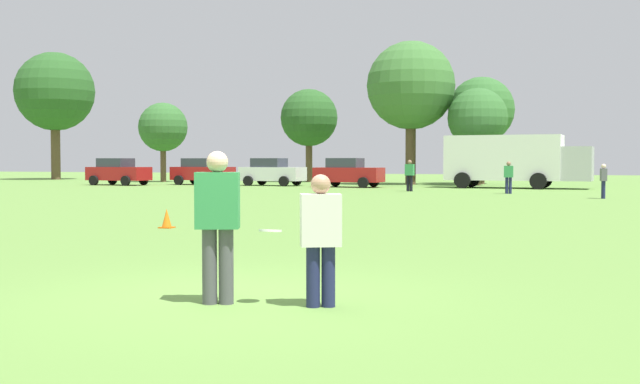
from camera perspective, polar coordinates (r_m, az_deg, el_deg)
name	(u,v)px	position (r m, az deg, el deg)	size (l,w,h in m)	color
ground_plane	(235,298)	(9.53, -6.25, -7.80)	(169.80, 169.80, 0.00)	#608C3D
player_thrower	(218,218)	(9.08, -7.55, -1.92)	(0.57, 0.45, 1.78)	#4C4C51
player_defender	(321,233)	(8.83, 0.05, -3.04)	(0.53, 0.43, 1.52)	#1E234C
frisbee	(270,231)	(8.96, -3.68, -2.86)	(0.27, 0.27, 0.05)	white
traffic_cone	(167,219)	(19.52, -11.22, -1.95)	(0.32, 0.32, 0.48)	#D8590C
parked_car_near_left	(118,171)	(54.18, -14.65, 1.47)	(4.30, 2.41, 1.82)	maroon
parked_car_mid_left	(202,171)	(53.80, -8.68, 1.52)	(4.30, 2.41, 1.82)	maroon
parked_car_center	(272,172)	(51.39, -3.57, 1.50)	(4.30, 2.41, 1.82)	silver
parked_car_mid_right	(348,172)	(48.38, 2.08, 1.45)	(4.30, 2.41, 1.82)	maroon
box_truck	(514,159)	(47.92, 14.11, 2.36)	(8.63, 3.33, 3.18)	white
bystander_sideline_watcher	(410,174)	(42.16, 6.62, 1.36)	(0.49, 0.32, 1.70)	black
bystander_far_jogger	(603,179)	(36.07, 20.15, 0.91)	(0.31, 0.45, 1.53)	#1E234C
bystander_field_marshal	(509,175)	(39.97, 13.72, 1.19)	(0.45, 0.27, 1.62)	#1E234C
tree_west_oak	(55,92)	(71.80, -18.95, 6.98)	(6.83, 6.83, 11.10)	brown
tree_west_maple	(163,127)	(61.42, -11.49, 4.68)	(3.79, 3.79, 6.16)	brown
tree_center_elm	(309,118)	(60.11, -0.82, 5.47)	(4.43, 4.43, 7.20)	brown
tree_east_birch	(411,86)	(54.11, 6.71, 7.76)	(6.08, 6.08, 9.88)	brown
tree_east_oak	(481,110)	(56.14, 11.79, 5.91)	(4.66, 4.66, 7.58)	brown
tree_far_east_pine	(478,118)	(52.77, 11.53, 5.33)	(4.00, 4.00, 6.50)	brown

